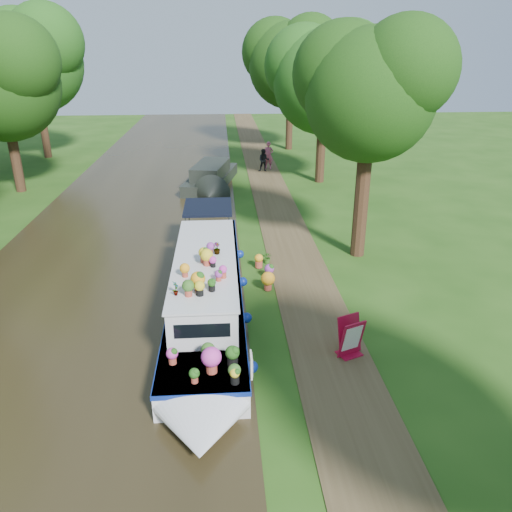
# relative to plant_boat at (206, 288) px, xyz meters

# --- Properties ---
(ground) EXTENTS (100.00, 100.00, 0.00)m
(ground) POSITION_rel_plant_boat_xyz_m (2.25, 1.37, -0.85)
(ground) COLOR #214812
(ground) RESTS_ON ground
(canal_water) EXTENTS (10.00, 100.00, 0.02)m
(canal_water) POSITION_rel_plant_boat_xyz_m (-3.75, 1.37, -0.84)
(canal_water) COLOR black
(canal_water) RESTS_ON ground
(towpath) EXTENTS (2.20, 100.00, 0.03)m
(towpath) POSITION_rel_plant_boat_xyz_m (3.45, 1.37, -0.84)
(towpath) COLOR #493A22
(towpath) RESTS_ON ground
(plant_boat) EXTENTS (2.29, 13.52, 2.26)m
(plant_boat) POSITION_rel_plant_boat_xyz_m (0.00, 0.00, 0.00)
(plant_boat) COLOR silver
(plant_boat) RESTS_ON canal_water
(tree_near_overhang) EXTENTS (5.52, 5.28, 8.99)m
(tree_near_overhang) POSITION_rel_plant_boat_xyz_m (6.04, 4.43, 5.75)
(tree_near_overhang) COLOR #311D10
(tree_near_overhang) RESTS_ON ground
(tree_near_mid) EXTENTS (6.90, 6.60, 9.40)m
(tree_near_mid) POSITION_rel_plant_boat_xyz_m (6.73, 16.45, 5.58)
(tree_near_mid) COLOR #311D10
(tree_near_mid) RESTS_ON ground
(tree_near_far) EXTENTS (7.59, 7.26, 10.30)m
(tree_near_far) POSITION_rel_plant_boat_xyz_m (6.23, 27.46, 6.20)
(tree_near_far) COLOR #311D10
(tree_near_far) RESTS_ON ground
(tree_far_c) EXTENTS (7.13, 6.82, 9.59)m
(tree_far_c) POSITION_rel_plant_boat_xyz_m (-11.27, 15.45, 5.67)
(tree_far_c) COLOR #311D10
(tree_far_c) RESTS_ON ground
(tree_far_d) EXTENTS (8.05, 7.70, 10.85)m
(tree_far_d) POSITION_rel_plant_boat_xyz_m (-12.77, 25.46, 6.55)
(tree_far_d) COLOR #311D10
(tree_far_d) RESTS_ON ground
(second_boat) EXTENTS (3.45, 7.75, 1.43)m
(second_boat) POSITION_rel_plant_boat_xyz_m (-0.06, 15.63, -0.27)
(second_boat) COLOR black
(second_boat) RESTS_ON canal_water
(sandwich_board) EXTENTS (0.76, 0.79, 1.11)m
(sandwich_board) POSITION_rel_plant_boat_xyz_m (3.97, -2.77, -0.32)
(sandwich_board) COLOR #AA0C2D
(sandwich_board) RESTS_ON towpath
(pedestrian_pink) EXTENTS (0.79, 0.64, 1.86)m
(pedestrian_pink) POSITION_rel_plant_boat_xyz_m (3.86, 20.10, 0.11)
(pedestrian_pink) COLOR #D75884
(pedestrian_pink) RESTS_ON towpath
(pedestrian_dark) EXTENTS (0.82, 0.69, 1.52)m
(pedestrian_dark) POSITION_rel_plant_boat_xyz_m (3.48, 19.32, -0.06)
(pedestrian_dark) COLOR black
(pedestrian_dark) RESTS_ON towpath
(verge_plant) EXTENTS (0.54, 0.50, 0.48)m
(verge_plant) POSITION_rel_plant_boat_xyz_m (2.30, 3.74, -0.61)
(verge_plant) COLOR #386C20
(verge_plant) RESTS_ON ground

